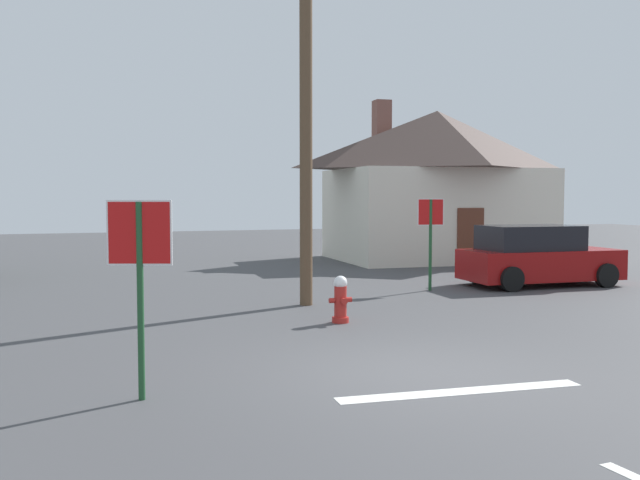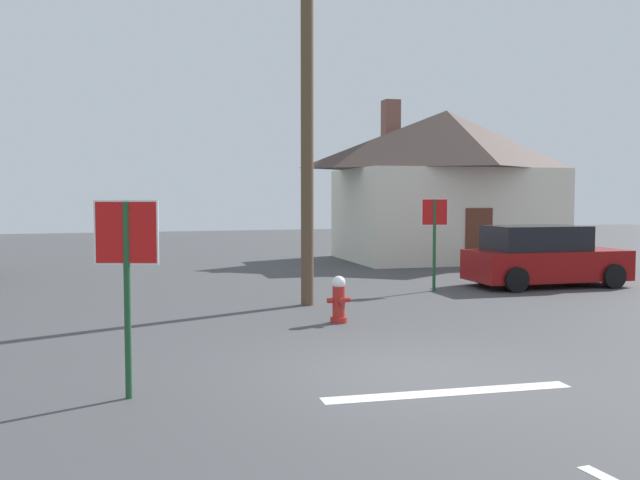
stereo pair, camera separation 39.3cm
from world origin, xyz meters
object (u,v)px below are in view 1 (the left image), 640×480
(stop_sign_near, at_px, (140,257))
(stop_sign_far, at_px, (431,226))
(utility_pole, at_px, (306,84))
(parked_car, at_px, (537,257))
(house, at_px, (437,183))
(fire_hydrant, at_px, (341,300))

(stop_sign_near, xyz_separation_m, stop_sign_far, (7.98, 7.43, -0.04))
(stop_sign_near, relative_size, utility_pole, 0.25)
(utility_pole, relative_size, stop_sign_far, 3.98)
(utility_pole, bearing_deg, stop_sign_far, 17.59)
(stop_sign_near, relative_size, parked_car, 0.55)
(utility_pole, xyz_separation_m, house, (8.36, 9.05, -1.92))
(utility_pole, height_order, house, utility_pole)
(fire_hydrant, xyz_separation_m, house, (8.46, 11.34, 2.48))
(stop_sign_near, bearing_deg, parked_car, 33.20)
(stop_sign_far, distance_m, parked_car, 3.32)
(fire_hydrant, bearing_deg, house, 53.27)
(utility_pole, relative_size, parked_car, 2.17)
(stop_sign_far, xyz_separation_m, house, (4.60, 7.86, 1.26))
(stop_sign_near, xyz_separation_m, utility_pole, (4.21, 6.23, 3.15))
(house, xyz_separation_m, parked_car, (-1.41, -7.97, -2.15))
(fire_hydrant, bearing_deg, stop_sign_near, -136.25)
(stop_sign_far, height_order, parked_car, stop_sign_far)
(fire_hydrant, xyz_separation_m, stop_sign_far, (3.86, 3.49, 1.22))
(utility_pole, distance_m, stop_sign_far, 5.07)
(stop_sign_far, bearing_deg, house, 59.63)
(parked_car, bearing_deg, stop_sign_far, 177.95)
(house, bearing_deg, parked_car, -100.01)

